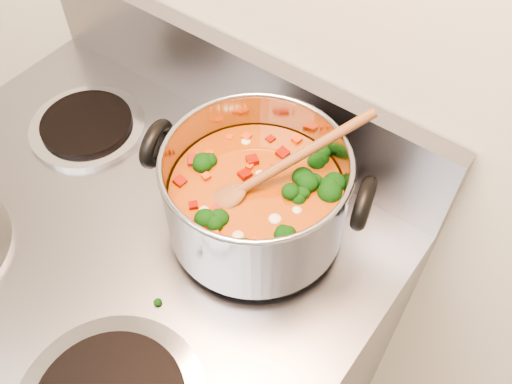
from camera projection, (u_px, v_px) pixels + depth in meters
electric_range at (146, 359)px, 1.20m from camera, size 0.79×0.71×1.08m
stockpot at (256, 196)px, 0.79m from camera, size 0.32×0.26×0.15m
wooden_spoon at (263, 177)px, 0.76m from camera, size 0.15×0.23×0.11m
cooktop_crumbs at (220, 163)px, 0.93m from camera, size 0.12×0.16×0.01m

